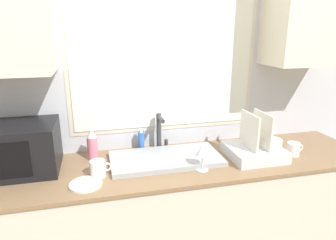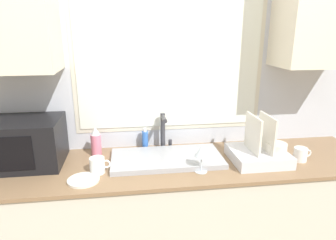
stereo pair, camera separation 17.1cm
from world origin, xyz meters
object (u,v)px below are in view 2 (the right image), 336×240
at_px(faucet, 164,129).
at_px(microwave, 21,143).
at_px(wine_glass, 202,152).
at_px(soap_bottle, 145,140).
at_px(mug_near_sink, 98,165).
at_px(dish_rack, 260,152).
at_px(spray_bottle, 96,142).

distance_m(faucet, microwave, 0.87).
bearing_deg(wine_glass, microwave, 166.92).
relative_size(faucet, wine_glass, 1.58).
height_order(faucet, soap_bottle, faucet).
relative_size(microwave, mug_near_sink, 4.03).
xyz_separation_m(soap_bottle, wine_glass, (0.29, -0.38, 0.05)).
bearing_deg(wine_glass, dish_rack, 12.89).
height_order(microwave, soap_bottle, microwave).
xyz_separation_m(faucet, soap_bottle, (-0.12, 0.02, -0.07)).
bearing_deg(microwave, spray_bottle, 9.34).
relative_size(spray_bottle, soap_bottle, 1.29).
bearing_deg(mug_near_sink, spray_bottle, 96.49).
height_order(dish_rack, mug_near_sink, dish_rack).
height_order(faucet, microwave, microwave).
height_order(faucet, dish_rack, dish_rack).
bearing_deg(dish_rack, mug_near_sink, -178.57).
bearing_deg(wine_glass, faucet, 115.36).
bearing_deg(dish_rack, soap_bottle, 157.18).
bearing_deg(dish_rack, microwave, 173.94).
bearing_deg(soap_bottle, spray_bottle, -168.10).
bearing_deg(microwave, dish_rack, -6.06).
xyz_separation_m(faucet, wine_glass, (0.17, -0.36, -0.02)).
height_order(spray_bottle, soap_bottle, spray_bottle).
bearing_deg(spray_bottle, mug_near_sink, -83.51).
distance_m(mug_near_sink, wine_glass, 0.59).
distance_m(dish_rack, wine_glass, 0.40).
bearing_deg(mug_near_sink, dish_rack, 1.43).
height_order(faucet, wine_glass, faucet).
xyz_separation_m(faucet, dish_rack, (0.56, -0.27, -0.08)).
height_order(dish_rack, soap_bottle, dish_rack).
bearing_deg(spray_bottle, soap_bottle, 11.90).
bearing_deg(mug_near_sink, soap_bottle, 47.35).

